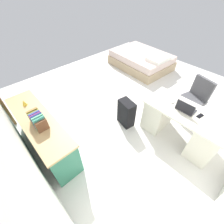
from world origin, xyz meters
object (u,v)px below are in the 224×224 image
(credenza, at_px, (43,134))
(figurine_small, at_px, (24,103))
(office_chair, at_px, (192,101))
(computer_mouse, at_px, (173,102))
(bed, at_px, (141,60))
(laptop, at_px, (185,109))
(suitcase_black, at_px, (126,113))
(cell_phone_near_laptop, at_px, (200,116))
(desk, at_px, (181,125))

(credenza, xyz_separation_m, figurine_small, (0.47, 0.00, 0.43))
(office_chair, bearing_deg, computer_mouse, 80.27)
(figurine_small, bearing_deg, credenza, -179.81)
(bed, xyz_separation_m, laptop, (-2.41, 1.86, 0.55))
(suitcase_black, xyz_separation_m, cell_phone_near_laptop, (-1.18, -0.52, 0.44))
(office_chair, height_order, cell_phone_near_laptop, office_chair)
(desk, bearing_deg, cell_phone_near_laptop, -165.54)
(bed, bearing_deg, figurine_small, 95.95)
(credenza, xyz_separation_m, cell_phone_near_laptop, (-1.78, -2.07, 0.36))
(desk, distance_m, computer_mouse, 0.47)
(computer_mouse, distance_m, cell_phone_near_laptop, 0.51)
(office_chair, bearing_deg, laptop, 99.30)
(credenza, height_order, laptop, laptop)
(bed, bearing_deg, laptop, 142.40)
(office_chair, xyz_separation_m, credenza, (1.41, 2.80, -0.04))
(credenza, xyz_separation_m, laptop, (-1.54, -2.00, 0.41))
(bed, height_order, suitcase_black, suitcase_black)
(laptop, bearing_deg, cell_phone_near_laptop, -164.42)
(desk, relative_size, laptop, 4.63)
(cell_phone_near_laptop, bearing_deg, computer_mouse, 13.15)
(office_chair, height_order, laptop, laptop)
(desk, xyz_separation_m, cell_phone_near_laptop, (-0.21, -0.05, 0.36))
(bed, relative_size, figurine_small, 17.89)
(bed, relative_size, cell_phone_near_laptop, 14.47)
(bed, relative_size, suitcase_black, 3.23)
(bed, xyz_separation_m, figurine_small, (-0.40, 3.86, 0.57))
(office_chair, distance_m, figurine_small, 3.39)
(credenza, distance_m, computer_mouse, 2.43)
(desk, bearing_deg, suitcase_black, 25.78)
(office_chair, distance_m, laptop, 0.89)
(desk, distance_m, office_chair, 0.80)
(credenza, xyz_separation_m, suitcase_black, (-0.60, -1.54, -0.08))
(laptop, relative_size, figurine_small, 2.84)
(office_chair, height_order, figurine_small, office_chair)
(bed, distance_m, computer_mouse, 2.86)
(laptop, height_order, figurine_small, laptop)
(desk, height_order, suitcase_black, desk)
(office_chair, distance_m, credenza, 3.13)
(suitcase_black, distance_m, laptop, 1.15)
(computer_mouse, bearing_deg, desk, 174.90)
(suitcase_black, bearing_deg, computer_mouse, -134.71)
(cell_phone_near_laptop, bearing_deg, figurine_small, 52.27)
(credenza, relative_size, laptop, 5.75)
(bed, height_order, computer_mouse, computer_mouse)
(cell_phone_near_laptop, distance_m, figurine_small, 3.06)
(office_chair, bearing_deg, figurine_small, 56.09)
(desk, relative_size, computer_mouse, 14.49)
(computer_mouse, relative_size, cell_phone_near_laptop, 0.74)
(bed, height_order, cell_phone_near_laptop, cell_phone_near_laptop)
(desk, distance_m, credenza, 2.56)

